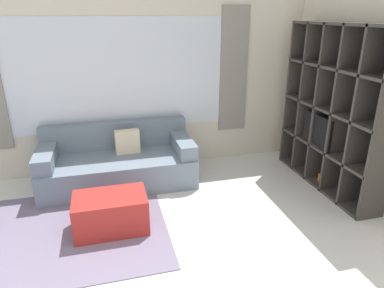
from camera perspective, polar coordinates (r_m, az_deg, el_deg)
wall_back at (r=5.16m, az=-12.04°, el=10.16°), size 6.95×0.11×2.70m
wall_right at (r=4.77m, az=27.19°, el=7.37°), size 0.07×4.36×2.70m
area_rug at (r=4.22m, az=-23.70°, el=-13.73°), size 2.71×1.83×0.01m
shelving_unit at (r=4.93m, az=22.79°, el=5.19°), size 0.37×1.88×2.19m
couch_main at (r=4.98m, az=-12.17°, el=-3.11°), size 2.10×0.95×0.81m
ottoman at (r=3.98m, az=-13.36°, el=-11.12°), size 0.80×0.50×0.42m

